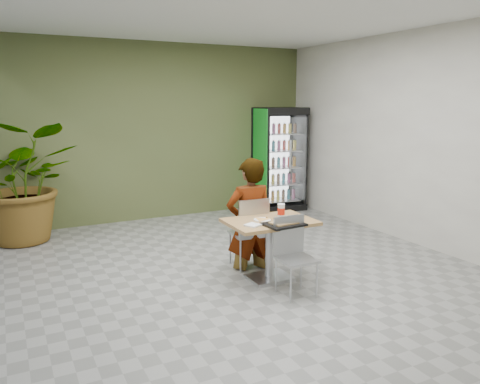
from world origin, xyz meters
name	(u,v)px	position (x,y,z in m)	size (l,w,h in m)	color
ground	(246,279)	(0.00, 0.00, 0.00)	(7.00, 7.00, 0.00)	gray
room_envelope	(247,150)	(0.00, 0.00, 1.60)	(6.00, 7.00, 3.20)	silver
dining_table	(270,237)	(0.25, -0.13, 0.54)	(1.04, 0.74, 0.75)	#A57747
chair_far	(251,228)	(0.23, 0.31, 0.55)	(0.45, 0.45, 0.94)	#A5A8AA
chair_near	(293,249)	(0.29, -0.58, 0.51)	(0.41, 0.41, 0.88)	#A5A8AA
seated_woman	(250,225)	(0.24, 0.36, 0.58)	(0.65, 0.42, 1.75)	black
pizza_plate	(262,219)	(0.17, -0.09, 0.77)	(0.29, 0.21, 0.03)	white
soda_cup	(281,211)	(0.46, -0.05, 0.83)	(0.09, 0.09, 0.16)	white
napkin_stack	(253,225)	(-0.06, -0.27, 0.76)	(0.15, 0.15, 0.02)	white
cafeteria_tray	(284,224)	(0.27, -0.41, 0.76)	(0.45, 0.33, 0.03)	black
beverage_fridge	(280,159)	(2.40, 3.12, 1.02)	(1.01, 0.82, 2.03)	black
potted_plant	(24,182)	(-2.29, 2.97, 0.94)	(1.68, 1.45, 1.87)	#335D25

